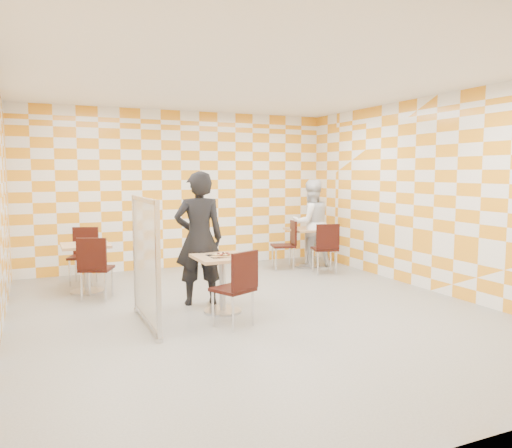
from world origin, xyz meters
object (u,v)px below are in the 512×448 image
(second_table, at_px, (307,241))
(man_white, at_px, (311,223))
(chair_empty_near, at_px, (94,263))
(chair_second_front, at_px, (326,245))
(chair_empty_far, at_px, (84,251))
(chair_main_front, at_px, (238,283))
(man_dark, at_px, (199,238))
(main_table, at_px, (222,274))
(partition, at_px, (146,261))
(empty_table, at_px, (86,260))
(sport_bottle, at_px, (295,224))
(chair_second_side, at_px, (288,241))
(soda_bottle, at_px, (311,223))

(second_table, height_order, man_white, man_white)
(man_white, bearing_deg, chair_empty_near, 18.52)
(chair_second_front, distance_m, chair_empty_far, 4.17)
(chair_main_front, distance_m, man_dark, 1.28)
(main_table, relative_size, chair_main_front, 0.81)
(chair_main_front, xyz_separation_m, partition, (-0.98, 0.52, 0.25))
(partition, xyz_separation_m, man_white, (3.71, 2.48, 0.06))
(empty_table, distance_m, man_white, 4.24)
(man_dark, bearing_deg, second_table, -136.69)
(chair_main_front, bearing_deg, chair_empty_near, 125.38)
(main_table, bearing_deg, second_table, 41.66)
(second_table, height_order, sport_bottle, sport_bottle)
(empty_table, bearing_deg, second_table, 6.35)
(main_table, relative_size, chair_empty_far, 0.81)
(chair_second_side, bearing_deg, sport_bottle, 38.11)
(chair_empty_far, relative_size, man_dark, 0.50)
(second_table, xyz_separation_m, chair_second_front, (-0.07, -0.80, 0.04))
(chair_main_front, distance_m, chair_second_side, 3.68)
(empty_table, bearing_deg, man_dark, -44.29)
(man_dark, distance_m, sport_bottle, 3.23)
(chair_main_front, xyz_separation_m, man_dark, (-0.09, 1.22, 0.38))
(man_dark, bearing_deg, empty_table, -34.17)
(empty_table, xyz_separation_m, chair_empty_near, (0.06, -0.58, 0.04))
(empty_table, xyz_separation_m, chair_second_side, (3.68, 0.38, 0.04))
(chair_second_side, xyz_separation_m, man_white, (0.53, 0.05, 0.30))
(chair_second_side, height_order, sport_bottle, sport_bottle)
(main_table, height_order, second_table, same)
(chair_main_front, bearing_deg, partition, 152.09)
(man_white, bearing_deg, chair_second_front, 84.93)
(chair_main_front, distance_m, man_white, 4.07)
(chair_empty_near, height_order, chair_empty_far, same)
(man_dark, bearing_deg, chair_main_front, 104.43)
(man_dark, height_order, soda_bottle, man_dark)
(chair_empty_near, xyz_separation_m, partition, (0.43, -1.47, 0.25))
(main_table, bearing_deg, chair_second_side, 46.17)
(soda_bottle, bearing_deg, man_dark, -147.61)
(empty_table, distance_m, sport_bottle, 4.01)
(man_white, distance_m, soda_bottle, 0.06)
(chair_second_side, relative_size, man_dark, 0.50)
(chair_second_side, height_order, partition, partition)
(empty_table, distance_m, chair_main_front, 2.96)
(chair_empty_far, bearing_deg, empty_table, -93.18)
(chair_main_front, distance_m, sport_bottle, 4.03)
(man_white, relative_size, soda_bottle, 7.39)
(second_table, distance_m, sport_bottle, 0.40)
(sport_bottle, bearing_deg, partition, -142.65)
(partition, distance_m, soda_bottle, 4.52)
(man_white, xyz_separation_m, soda_bottle, (0.04, 0.04, 0.00))
(chair_second_side, relative_size, man_white, 0.54)
(second_table, xyz_separation_m, man_white, (0.07, -0.03, 0.34))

